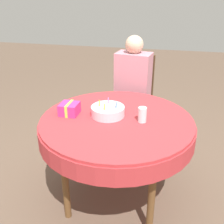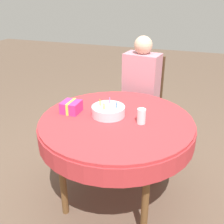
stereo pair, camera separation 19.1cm
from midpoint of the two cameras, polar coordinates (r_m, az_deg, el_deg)
The scene contains 7 objects.
ground_plane at distance 2.33m, azimuth 3.29°, elevation -17.60°, with size 12.00×12.00×0.00m, color brown.
dining_table at distance 1.95m, azimuth 3.75°, elevation -3.77°, with size 1.14×1.14×0.72m.
chair at distance 2.74m, azimuth 8.79°, elevation 2.32°, with size 0.41×0.41×0.99m.
person at distance 2.59m, azimuth 8.36°, elevation 5.36°, with size 0.36×0.33×1.20m.
birthday_cake at distance 1.94m, azimuth 2.00°, elevation 0.19°, with size 0.25×0.25×0.12m.
drinking_glass at distance 1.85m, azimuth 9.38°, elevation -0.97°, with size 0.06×0.06×0.11m.
gift_box at distance 2.00m, azimuth -6.20°, elevation 1.06°, with size 0.13×0.14×0.09m.
Camera 2 is at (0.54, -1.62, 1.58)m, focal length 42.00 mm.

